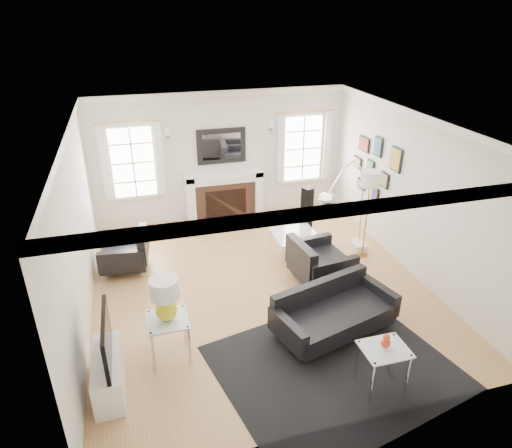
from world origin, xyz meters
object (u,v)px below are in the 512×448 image
object	(u,v)px
coffee_table	(295,236)
arc_floor_lamp	(346,212)
armchair_left	(127,253)
gourd_lamp	(165,297)
armchair_right	(317,263)
sofa	(332,313)
fireplace	(225,197)

from	to	relation	value
coffee_table	arc_floor_lamp	bearing A→B (deg)	-55.30
armchair_left	coffee_table	bearing A→B (deg)	-3.49
armchair_left	gourd_lamp	xyz separation A→B (m)	(0.48, -2.48, 0.62)
armchair_right	arc_floor_lamp	bearing A→B (deg)	25.28
coffee_table	gourd_lamp	bearing A→B (deg)	-139.21
coffee_table	gourd_lamp	world-z (taller)	gourd_lamp
arc_floor_lamp	armchair_right	bearing A→B (deg)	-154.72
gourd_lamp	arc_floor_lamp	xyz separation A→B (m)	(3.24, 1.44, 0.18)
sofa	arc_floor_lamp	world-z (taller)	arc_floor_lamp
fireplace	armchair_right	world-z (taller)	fireplace
armchair_left	armchair_right	distance (m)	3.40
gourd_lamp	arc_floor_lamp	distance (m)	3.55
sofa	coffee_table	world-z (taller)	sofa
armchair_left	armchair_right	bearing A→B (deg)	-22.96
gourd_lamp	arc_floor_lamp	bearing A→B (deg)	23.92
sofa	gourd_lamp	size ratio (longest dim) A/B	3.15
fireplace	armchair_right	bearing A→B (deg)	-71.23
armchair_right	arc_floor_lamp	size ratio (longest dim) A/B	0.52
gourd_lamp	coffee_table	bearing A→B (deg)	40.79
coffee_table	arc_floor_lamp	distance (m)	1.31
fireplace	armchair_left	xyz separation A→B (m)	(-2.14, -1.58, -0.20)
armchair_left	gourd_lamp	bearing A→B (deg)	-78.93
fireplace	armchair_right	distance (m)	3.07
sofa	gourd_lamp	world-z (taller)	gourd_lamp
armchair_left	sofa	bearing A→B (deg)	-42.68
arc_floor_lamp	gourd_lamp	bearing A→B (deg)	-156.08
fireplace	armchair_left	distance (m)	2.67
armchair_right	arc_floor_lamp	world-z (taller)	arc_floor_lamp
armchair_left	coffee_table	world-z (taller)	armchair_left
armchair_right	fireplace	bearing A→B (deg)	108.77
sofa	armchair_right	xyz separation A→B (m)	(0.30, 1.28, 0.06)
sofa	armchair_right	size ratio (longest dim) A/B	1.77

